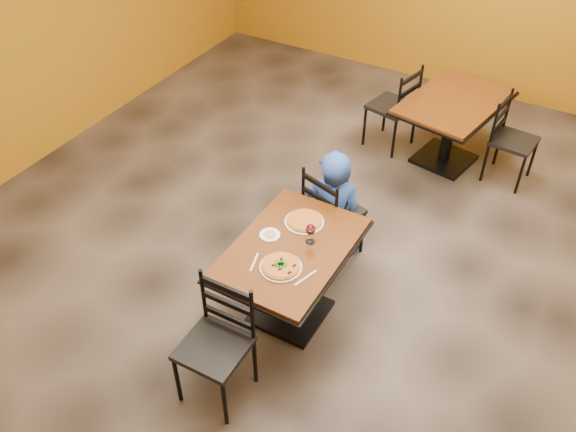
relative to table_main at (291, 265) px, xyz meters
The scene contains 17 objects.
floor 0.75m from the table_main, 90.00° to the left, with size 7.00×8.00×0.01m, color black.
table_main is the anchor object (origin of this frame).
table_second 2.79m from the table_main, 82.09° to the left, with size 1.06×1.40×0.75m.
chair_main_near 0.90m from the table_main, 96.16° to the right, with size 0.44×0.44×0.97m, color black, non-canonical shape.
chair_main_far 0.85m from the table_main, 92.91° to the left, with size 0.42×0.42×0.93m, color black, non-canonical shape.
chair_second_left 2.78m from the table_main, 95.89° to the left, with size 0.44×0.44×0.97m, color black, non-canonical shape.
chair_second_right 2.96m from the table_main, 69.14° to the left, with size 0.41×0.41×0.92m, color black, non-canonical shape.
diner 0.87m from the table_main, 94.57° to the left, with size 0.55×0.36×1.07m, color #1C2D9A.
plate_main 0.30m from the table_main, 78.48° to the right, with size 0.31×0.31×0.01m, color white.
pizza_main 0.31m from the table_main, 78.48° to the right, with size 0.28×0.28×0.02m, color maroon.
plate_far 0.36m from the table_main, 98.74° to the left, with size 0.31×0.31×0.01m, color white.
pizza_far 0.37m from the table_main, 98.74° to the left, with size 0.28×0.28×0.02m, color gold.
side_plate 0.28m from the table_main, behind, with size 0.16×0.16×0.01m, color white.
dip 0.29m from the table_main, behind, with size 0.09×0.09×0.01m, color tan.
wine_glass 0.32m from the table_main, 50.10° to the left, with size 0.08×0.08×0.18m, color white, non-canonical shape.
fork 0.37m from the table_main, 118.94° to the right, with size 0.01×0.19×0.00m, color silver.
knife 0.39m from the table_main, 42.29° to the right, with size 0.01×0.21×0.00m, color silver.
Camera 1 is at (1.62, -3.40, 3.85)m, focal length 37.91 mm.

